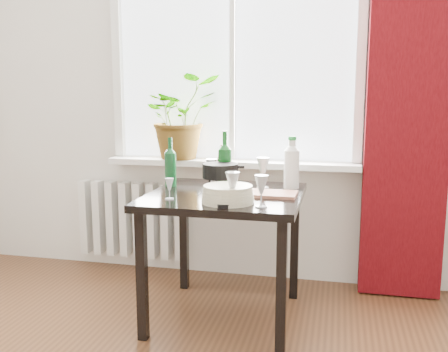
% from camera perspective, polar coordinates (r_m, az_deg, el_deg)
% --- Properties ---
extents(window, '(1.72, 0.08, 1.62)m').
position_cam_1_polar(window, '(3.45, 1.07, 14.51)').
color(window, white).
rests_on(window, ground).
extents(windowsill, '(1.72, 0.20, 0.04)m').
position_cam_1_polar(windowsill, '(3.40, 0.78, 1.48)').
color(windowsill, white).
rests_on(windowsill, ground).
extents(curtain, '(0.50, 0.12, 2.56)m').
position_cam_1_polar(curtain, '(3.28, 20.40, 8.86)').
color(curtain, '#3C0509').
rests_on(curtain, ground).
extents(radiator, '(0.80, 0.10, 0.55)m').
position_cam_1_polar(radiator, '(3.74, -10.47, -4.88)').
color(radiator, silver).
rests_on(radiator, ground).
extents(table, '(0.85, 0.85, 0.74)m').
position_cam_1_polar(table, '(2.83, 0.17, -3.79)').
color(table, black).
rests_on(table, ground).
extents(potted_plant, '(0.69, 0.68, 0.58)m').
position_cam_1_polar(potted_plant, '(3.48, -4.96, 6.74)').
color(potted_plant, '#23701D').
rests_on(potted_plant, windowsill).
extents(wine_bottle_left, '(0.09, 0.09, 0.30)m').
position_cam_1_polar(wine_bottle_left, '(3.02, -6.14, 1.63)').
color(wine_bottle_left, '#0C3F1A').
rests_on(wine_bottle_left, table).
extents(wine_bottle_right, '(0.09, 0.09, 0.35)m').
position_cam_1_polar(wine_bottle_right, '(2.94, 0.10, 1.95)').
color(wine_bottle_right, '#0E4916').
rests_on(wine_bottle_right, table).
extents(bottle_amber, '(0.08, 0.08, 0.26)m').
position_cam_1_polar(bottle_amber, '(3.00, -0.18, 1.28)').
color(bottle_amber, '#651D0B').
rests_on(bottle_amber, table).
extents(cleaning_bottle, '(0.10, 0.10, 0.32)m').
position_cam_1_polar(cleaning_bottle, '(2.96, 7.75, 1.63)').
color(cleaning_bottle, white).
rests_on(cleaning_bottle, table).
extents(wineglass_front_right, '(0.09, 0.09, 0.17)m').
position_cam_1_polar(wineglass_front_right, '(2.49, 0.97, -1.43)').
color(wineglass_front_right, '#B4BAC2').
rests_on(wineglass_front_right, table).
extents(wineglass_far_right, '(0.08, 0.08, 0.16)m').
position_cam_1_polar(wineglass_far_right, '(2.46, 4.28, -1.70)').
color(wineglass_far_right, silver).
rests_on(wineglass_far_right, table).
extents(wineglass_back_center, '(0.09, 0.09, 0.19)m').
position_cam_1_polar(wineglass_back_center, '(2.95, 4.48, 0.42)').
color(wineglass_back_center, white).
rests_on(wineglass_back_center, table).
extents(wineglass_back_left, '(0.09, 0.09, 0.17)m').
position_cam_1_polar(wineglass_back_left, '(3.01, -1.44, 0.43)').
color(wineglass_back_left, silver).
rests_on(wineglass_back_left, table).
extents(wineglass_front_left, '(0.06, 0.06, 0.11)m').
position_cam_1_polar(wineglass_front_left, '(2.65, -6.26, -1.45)').
color(wineglass_front_left, white).
rests_on(wineglass_front_left, table).
extents(plate_stack, '(0.34, 0.34, 0.09)m').
position_cam_1_polar(plate_stack, '(2.56, 0.45, -2.10)').
color(plate_stack, beige).
rests_on(plate_stack, table).
extents(fondue_pot, '(0.26, 0.24, 0.16)m').
position_cam_1_polar(fondue_pot, '(2.86, -0.41, -0.14)').
color(fondue_pot, black).
rests_on(fondue_pot, table).
extents(tv_remote, '(0.12, 0.18, 0.02)m').
position_cam_1_polar(tv_remote, '(2.51, -0.50, -3.12)').
color(tv_remote, black).
rests_on(tv_remote, table).
extents(cutting_board, '(0.31, 0.20, 0.02)m').
position_cam_1_polar(cutting_board, '(2.77, 5.14, -2.03)').
color(cutting_board, '#9D5E47').
rests_on(cutting_board, table).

